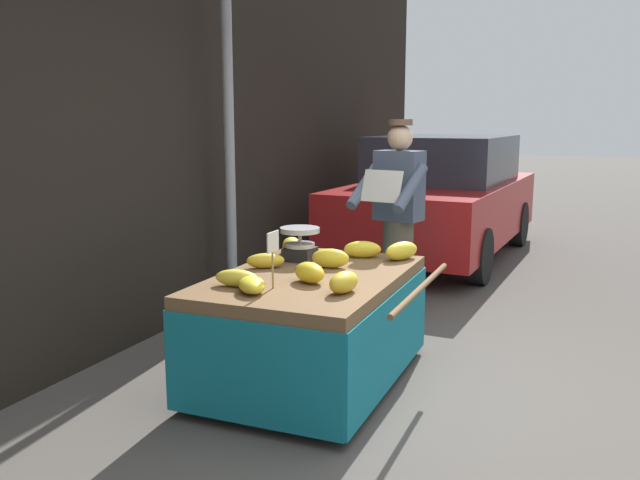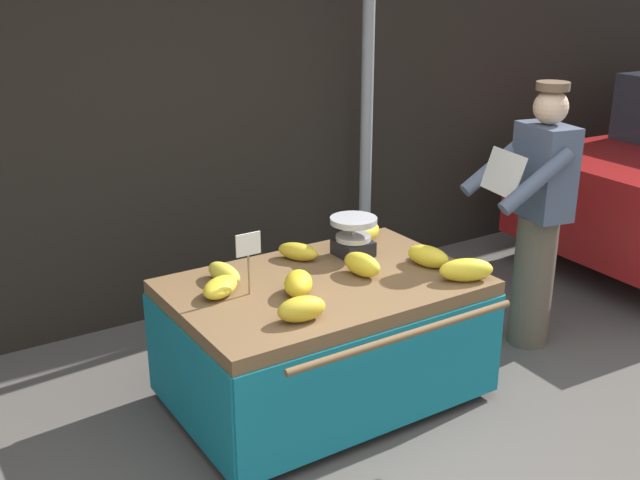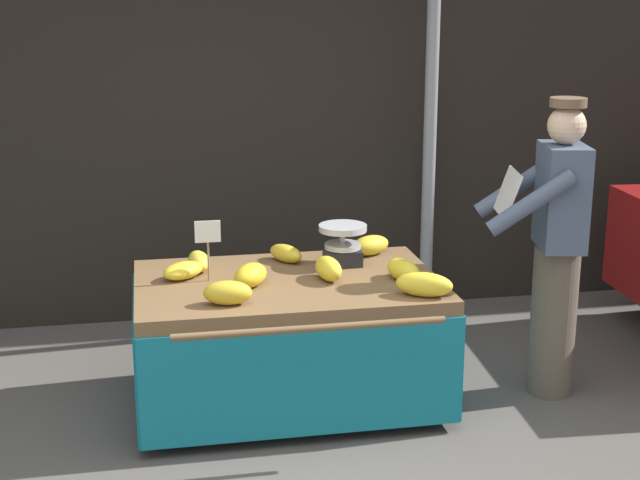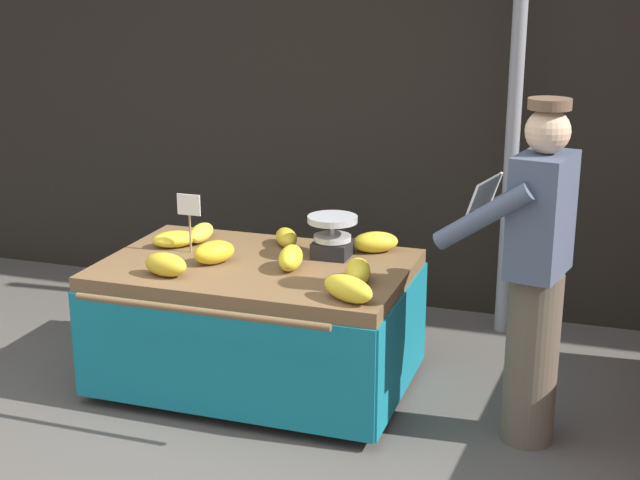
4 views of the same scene
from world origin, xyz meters
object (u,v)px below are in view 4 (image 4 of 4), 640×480
Objects in this scene: weighing_scale at (332,236)px; vendor_person at (534,274)px; banana_bunch_2 at (286,238)px; street_pole at (515,103)px; banana_bunch_0 at (375,242)px; banana_bunch_8 at (291,258)px; banana_bunch_5 at (348,289)px; banana_bunch_1 at (175,239)px; banana_bunch_3 at (214,252)px; price_sign at (189,210)px; banana_bunch_4 at (166,265)px; banana_bunch_6 at (358,271)px; banana_cart at (257,297)px; banana_bunch_7 at (201,233)px.

vendor_person is (1.14, -0.39, 0.03)m from weighing_scale.
street_pole is at bearing 38.64° from banana_bunch_2.
banana_bunch_8 is (-0.35, -0.45, 0.01)m from banana_bunch_0.
banana_bunch_5 and banana_bunch_8 have the same top height.
vendor_person is at bearing -7.63° from banana_bunch_1.
weighing_scale is at bearing 29.14° from banana_bunch_3.
price_sign is at bearing -161.19° from banana_bunch_0.
street_pole is 11.81× the size of banana_bunch_8.
banana_bunch_1 is at bearing 112.41° from banana_bunch_4.
vendor_person is at bearing -18.92° from banana_bunch_2.
weighing_scale reaches higher than banana_bunch_6.
banana_cart is 0.62m from price_sign.
banana_bunch_6 is at bearing -84.30° from banana_bunch_0.
banana_bunch_6 is 0.16× the size of vendor_person.
banana_bunch_6 is at bearing -40.44° from banana_bunch_2.
banana_bunch_2 is (0.47, 0.29, -0.20)m from price_sign.
street_pole is at bearing 67.71° from banana_bunch_6.
vendor_person reaches higher than banana_bunch_6.
weighing_scale is 1.13× the size of banana_bunch_4.
banana_bunch_5 is (0.09, -0.82, 0.00)m from banana_bunch_0.
street_pole is at bearing 43.81° from banana_bunch_3.
banana_bunch_4 reaches higher than banana_bunch_6.
price_sign reaches higher than banana_bunch_3.
banana_bunch_6 is (0.83, -0.06, -0.00)m from banana_bunch_3.
banana_bunch_0 is 0.96× the size of banana_bunch_7.
banana_bunch_7 is at bearing 167.70° from vendor_person.
banana_cart is at bearing -31.36° from banana_bunch_7.
banana_bunch_0 is (0.21, 0.16, -0.06)m from weighing_scale.
street_pole is 11.65× the size of banana_bunch_1.
banana_bunch_4 reaches higher than banana_cart.
vendor_person reaches higher than banana_bunch_5.
banana_bunch_1 is 1.01× the size of banana_bunch_8.
banana_bunch_6 is (0.62, -0.14, 0.26)m from banana_cart.
vendor_person is at bearing 6.44° from banana_bunch_4.
price_sign is at bearing 169.28° from banana_bunch_6.
banana_bunch_0 is at bearing 6.42° from banana_bunch_7.
price_sign reaches higher than weighing_scale.
banana_bunch_4 is at bearing -133.74° from street_pole.
banana_cart is 6.45× the size of banana_bunch_0.
street_pole is 12.32× the size of banana_bunch_3.
banana_bunch_3 is at bearing -148.45° from banana_bunch_0.
banana_bunch_6 is (1.05, -0.20, -0.19)m from price_sign.
vendor_person is (1.28, -0.10, 0.08)m from banana_bunch_8.
banana_bunch_7 is (-0.47, 0.28, 0.25)m from banana_cart.
banana_bunch_0 is 1.02× the size of banana_bunch_1.
banana_bunch_7 is (-1.09, 0.42, -0.01)m from banana_bunch_6.
banana_bunch_1 is 0.53m from banana_bunch_4.
banana_cart is at bearing 44.51° from banana_bunch_4.
weighing_scale is 1.11× the size of banana_bunch_8.
banana_bunch_0 is at bearing 13.39° from banana_bunch_1.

